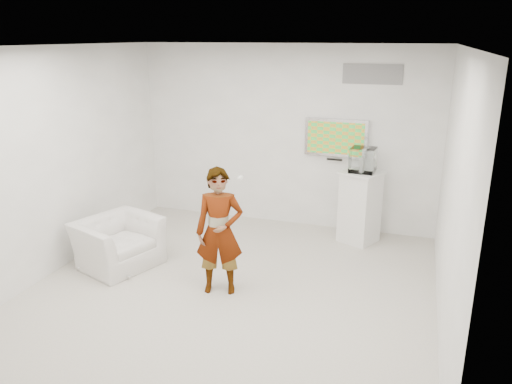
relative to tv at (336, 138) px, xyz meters
The scene contains 10 objects.
room 2.59m from the tv, 109.13° to the right, with size 5.01×5.01×3.00m.
tv is the anchor object (origin of this frame).
logo_decal 1.12m from the tv, ahead, with size 0.90×0.02×0.30m, color slate.
person 2.87m from the tv, 110.47° to the right, with size 0.59×0.39×1.61m, color silver.
armchair 3.72m from the tv, 137.98° to the right, with size 1.04×0.91×0.68m, color silver.
pedestal 1.17m from the tv, 40.48° to the right, with size 0.55×0.55×1.14m, color silver.
floor_uplight 1.58m from the tv, ahead, with size 0.17×0.17×0.27m, color silver.
vitrine 0.68m from the tv, 40.48° to the right, with size 0.37×0.37×0.37m, color silver.
console 0.71m from the tv, 40.48° to the right, with size 0.05×0.17×0.23m, color silver.
wii_remote 2.51m from the tv, 107.91° to the right, with size 0.03×0.13×0.03m, color silver.
Camera 1 is at (2.09, -5.42, 3.11)m, focal length 35.00 mm.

